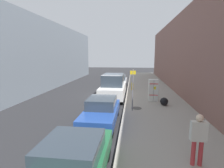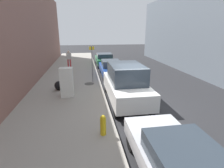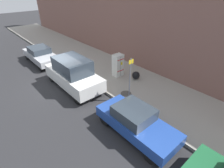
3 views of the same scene
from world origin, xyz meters
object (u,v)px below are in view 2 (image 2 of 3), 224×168
at_px(discarded_refrigerator, 67,82).
at_px(street_sign_post, 92,62).
at_px(parked_van_white, 126,84).
at_px(fire_hydrant, 103,125).
at_px(parked_sedan_silver, 181,166).
at_px(parked_hatchback_blue, 111,68).
at_px(pedestrian_walking_far, 69,58).
at_px(trash_bag, 59,85).
at_px(parked_sedan_green, 104,59).

height_order(discarded_refrigerator, street_sign_post, street_sign_post).
bearing_deg(parked_van_white, discarded_refrigerator, 164.37).
xyz_separation_m(fire_hydrant, parked_sedan_silver, (1.66, -2.52, 0.16)).
height_order(parked_sedan_silver, parked_hatchback_blue, parked_hatchback_blue).
bearing_deg(discarded_refrigerator, fire_hydrant, -68.94).
distance_m(fire_hydrant, parked_van_white, 3.79).
distance_m(street_sign_post, parked_hatchback_blue, 2.83).
bearing_deg(pedestrian_walking_far, parked_sedan_silver, -91.72).
bearing_deg(trash_bag, parked_sedan_silver, -63.91).
distance_m(discarded_refrigerator, parked_hatchback_blue, 5.90).
height_order(fire_hydrant, parked_hatchback_blue, parked_hatchback_blue).
bearing_deg(street_sign_post, trash_bag, -146.65).
relative_size(fire_hydrant, trash_bag, 1.39).
bearing_deg(parked_sedan_green, parked_sedan_silver, -90.00).
height_order(street_sign_post, trash_bag, street_sign_post).
distance_m(pedestrian_walking_far, parked_sedan_silver, 15.69).
bearing_deg(parked_sedan_silver, street_sign_post, 99.93).
relative_size(trash_bag, parked_sedan_silver, 0.13).
relative_size(parked_van_white, parked_sedan_green, 1.11).
bearing_deg(parked_van_white, parked_sedan_silver, -90.00).
xyz_separation_m(trash_bag, parked_hatchback_blue, (3.97, 3.58, 0.28)).
height_order(pedestrian_walking_far, parked_sedan_silver, pedestrian_walking_far).
bearing_deg(trash_bag, fire_hydrant, -67.53).
height_order(discarded_refrigerator, parked_sedan_silver, discarded_refrigerator).
relative_size(pedestrian_walking_far, parked_sedan_green, 0.40).
bearing_deg(fire_hydrant, trash_bag, 112.47).
distance_m(pedestrian_walking_far, parked_sedan_green, 4.06).
height_order(discarded_refrigerator, fire_hydrant, discarded_refrigerator).
xyz_separation_m(discarded_refrigerator, trash_bag, (-0.66, 1.29, -0.57)).
distance_m(discarded_refrigerator, street_sign_post, 3.30).
bearing_deg(parked_sedan_silver, parked_van_white, 90.00).
bearing_deg(fire_hydrant, pedestrian_walking_far, 99.63).
bearing_deg(parked_van_white, street_sign_post, 114.32).
distance_m(fire_hydrant, parked_sedan_green, 14.10).
height_order(street_sign_post, parked_sedan_silver, street_sign_post).
bearing_deg(pedestrian_walking_far, street_sign_post, -84.96).
xyz_separation_m(street_sign_post, trash_bag, (-2.29, -1.51, -1.22)).
xyz_separation_m(trash_bag, pedestrian_walking_far, (0.16, 7.10, 0.73)).
bearing_deg(parked_sedan_green, discarded_refrigerator, -108.86).
height_order(street_sign_post, pedestrian_walking_far, street_sign_post).
relative_size(fire_hydrant, parked_van_white, 0.17).
relative_size(street_sign_post, trash_bag, 4.70).
height_order(fire_hydrant, parked_van_white, parked_van_white).
distance_m(street_sign_post, parked_sedan_silver, 9.81).
xyz_separation_m(parked_van_white, parked_hatchback_blue, (-0.00, 5.80, -0.33)).
bearing_deg(parked_sedan_green, fire_hydrant, -96.76).
bearing_deg(parked_hatchback_blue, discarded_refrigerator, -124.25).
bearing_deg(parked_sedan_green, parked_van_white, -90.00).
bearing_deg(fire_hydrant, discarded_refrigerator, 111.06).
relative_size(parked_van_white, parked_hatchback_blue, 1.15).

